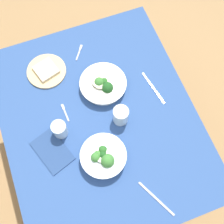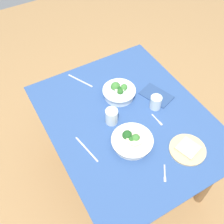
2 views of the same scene
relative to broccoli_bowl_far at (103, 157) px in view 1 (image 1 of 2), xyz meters
name	(u,v)px [view 1 (image 1 of 2)]	position (x,y,z in m)	size (l,w,h in m)	color
ground_plane	(103,154)	(0.20, -0.05, -0.76)	(6.00, 6.00, 0.00)	#9E7547
dining_table	(100,127)	(0.20, -0.05, -0.16)	(1.20, 0.97, 0.72)	#2D4C84
broccoli_bowl_far	(103,157)	(0.00, 0.00, 0.00)	(0.22, 0.22, 0.10)	white
broccoli_bowl_near	(103,85)	(0.37, -0.13, -0.01)	(0.25, 0.25, 0.08)	silver
bread_side_plate	(46,71)	(0.56, 0.13, -0.03)	(0.21, 0.21, 0.03)	#D6B27A
water_glass_center	(60,129)	(0.20, 0.15, 0.01)	(0.07, 0.07, 0.09)	silver
water_glass_side	(121,115)	(0.16, -0.15, 0.01)	(0.08, 0.08, 0.10)	silver
fork_by_far_bowl	(65,112)	(0.30, 0.10, -0.04)	(0.10, 0.02, 0.00)	#B7B7BC
fork_by_near_bowl	(79,52)	(0.62, -0.08, -0.04)	(0.09, 0.07, 0.00)	#B7B7BC
table_knife_left	(156,199)	(-0.26, -0.16, -0.04)	(0.22, 0.01, 0.00)	#B7B7BC
table_knife_right	(153,88)	(0.27, -0.38, -0.04)	(0.21, 0.01, 0.00)	#B7B7BC
napkin_folded_upper	(52,151)	(0.12, 0.22, -0.04)	(0.21, 0.13, 0.01)	navy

